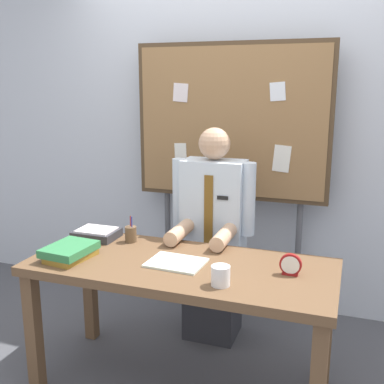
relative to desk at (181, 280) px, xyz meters
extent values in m
cube|color=silver|center=(0.00, 1.21, 0.70)|extent=(6.40, 0.08, 2.70)
cube|color=brown|center=(0.00, 0.00, 0.07)|extent=(1.64, 0.70, 0.05)
cube|color=brown|center=(-0.76, -0.29, -0.30)|extent=(0.07, 0.07, 0.70)
cube|color=brown|center=(-0.76, 0.29, -0.30)|extent=(0.07, 0.07, 0.70)
cube|color=brown|center=(0.76, 0.29, -0.30)|extent=(0.07, 0.07, 0.70)
cube|color=#2D2D33|center=(0.00, 0.61, -0.43)|extent=(0.34, 0.30, 0.44)
cube|color=silver|center=(0.00, 0.61, 0.17)|extent=(0.40, 0.22, 0.77)
sphere|color=tan|center=(0.00, 0.61, 0.67)|extent=(0.20, 0.20, 0.20)
cylinder|color=silver|center=(-0.23, 0.59, 0.33)|extent=(0.09, 0.09, 0.46)
cylinder|color=silver|center=(0.23, 0.59, 0.33)|extent=(0.09, 0.09, 0.46)
cylinder|color=tan|center=(-0.14, 0.35, 0.15)|extent=(0.09, 0.30, 0.09)
cylinder|color=tan|center=(0.14, 0.35, 0.15)|extent=(0.09, 0.30, 0.09)
cube|color=brown|center=(0.00, 0.49, 0.23)|extent=(0.06, 0.01, 0.50)
cube|color=black|center=(0.09, 0.49, 0.35)|extent=(0.07, 0.01, 0.02)
cube|color=#4C3823|center=(0.00, 1.01, 0.77)|extent=(1.39, 0.05, 1.09)
cube|color=olive|center=(0.00, 1.00, 0.77)|extent=(1.33, 0.04, 1.03)
cylinder|color=#59595E|center=(-0.50, 1.04, -0.20)|extent=(0.04, 0.04, 0.90)
cylinder|color=#59595E|center=(0.50, 1.04, -0.20)|extent=(0.04, 0.04, 0.90)
cube|color=silver|center=(-0.37, 0.98, 0.97)|extent=(0.12, 0.00, 0.14)
cube|color=white|center=(0.37, 0.98, 0.53)|extent=(0.13, 0.00, 0.19)
cube|color=white|center=(-0.37, 0.98, 0.53)|extent=(0.10, 0.00, 0.15)
cube|color=white|center=(0.32, 0.98, 0.98)|extent=(0.11, 0.00, 0.13)
cube|color=olive|center=(-0.59, -0.14, 0.11)|extent=(0.21, 0.28, 0.03)
cube|color=#337F47|center=(-0.60, -0.14, 0.15)|extent=(0.24, 0.29, 0.04)
cube|color=silver|center=(-0.02, -0.02, 0.10)|extent=(0.31, 0.24, 0.01)
cylinder|color=maroon|center=(0.58, 0.04, 0.15)|extent=(0.11, 0.02, 0.11)
cylinder|color=white|center=(0.58, 0.02, 0.15)|extent=(0.09, 0.00, 0.09)
cube|color=maroon|center=(0.58, 0.04, 0.10)|extent=(0.08, 0.04, 0.01)
cylinder|color=white|center=(0.28, -0.20, 0.15)|extent=(0.09, 0.09, 0.10)
cylinder|color=brown|center=(-0.41, 0.22, 0.14)|extent=(0.07, 0.07, 0.09)
cylinder|color=#263399|center=(-0.39, 0.21, 0.18)|extent=(0.01, 0.01, 0.15)
cylinder|color=maroon|center=(-0.41, 0.23, 0.18)|extent=(0.01, 0.01, 0.15)
cube|color=#333338|center=(-0.64, 0.21, 0.12)|extent=(0.26, 0.20, 0.05)
cube|color=silver|center=(-0.64, 0.21, 0.15)|extent=(0.22, 0.17, 0.01)
camera|label=1|loc=(0.83, -2.18, 1.04)|focal=43.51mm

